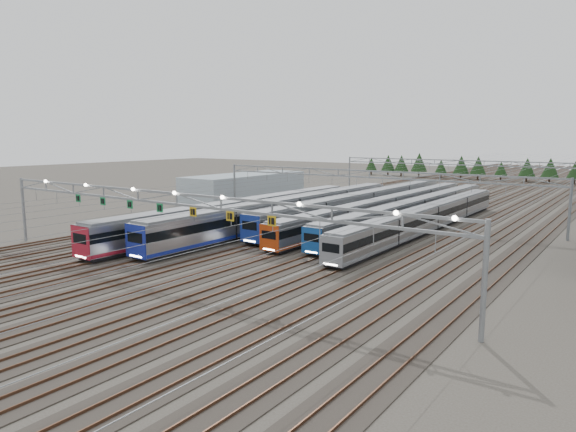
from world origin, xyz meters
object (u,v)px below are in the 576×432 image
Objects in this scene: gantry_near at (175,201)px; train_a at (243,213)px; train_c at (365,203)px; gantry_mid at (369,180)px; train_f at (429,217)px; train_b at (291,211)px; gantry_far at (458,167)px; train_d at (388,207)px; train_e at (417,209)px; west_shed at (245,186)px.

train_a is at bearing 116.06° from gantry_near.
train_c is 43.81m from gantry_near.
gantry_mid is at bearing 56.82° from train_a.
train_a is 0.97× the size of train_f.
gantry_mid is at bearing 60.08° from train_b.
gantry_far is (6.75, 56.73, 4.06)m from train_b.
train_c is 0.97× the size of train_d.
train_f reaches higher than train_e.
train_d is 2.08× the size of west_shed.
train_d is 10.96m from train_f.
west_shed is (-27.72, 22.58, 0.31)m from train_b.
train_c is at bearing 151.56° from train_f.
gantry_far is (0.05, 85.12, -0.70)m from gantry_near.
train_d is 5.46m from gantry_mid.
gantry_far is at bearing 89.97° from gantry_near.
train_d is at bearing -171.97° from train_e.
gantry_far is at bearing 90.00° from gantry_mid.
gantry_far reaches higher than train_c.
train_c is at bearing 177.29° from train_e.
train_a is 20.97m from gantry_mid.
gantry_far reaches higher than train_d.
train_a is 0.83× the size of train_d.
west_shed is (-23.22, 28.06, 0.37)m from train_a.
train_d is (13.50, 19.51, -0.28)m from train_a.
west_shed is (-41.22, 7.92, 0.69)m from train_e.
train_a is 23.72m from train_d.
gantry_far is at bearing 86.91° from train_c.
train_c is 1.12× the size of train_f.
train_b is at bearing -122.69° from train_d.
train_f is at bearing 23.36° from train_b.
train_a is at bearing -124.69° from train_d.
gantry_far reaches higher than train_e.
train_a is 7.09m from train_b.
train_c is at bearing 73.39° from train_b.
train_e is at bearing 23.49° from gantry_mid.
train_a is 25.96m from gantry_near.
train_f is at bearing -34.78° from train_d.
gantry_mid is (2.25, -3.36, 4.18)m from train_c.
gantry_near is at bearing -55.97° from west_shed.
train_b is 0.93× the size of train_e.
train_c is 33.08m from west_shed.
gantry_mid reaches higher than train_b.
train_a is 27.01m from train_e.
train_a is 36.42m from west_shed.
gantry_far is (0.00, 45.00, 0.00)m from gantry_mid.
west_shed is (-34.47, -34.15, -3.76)m from gantry_far.
gantry_near is (11.20, -22.91, 4.82)m from train_a.
gantry_near reaches higher than gantry_far.
train_c is at bearing 123.81° from gantry_mid.
train_c is 15.35m from train_f.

